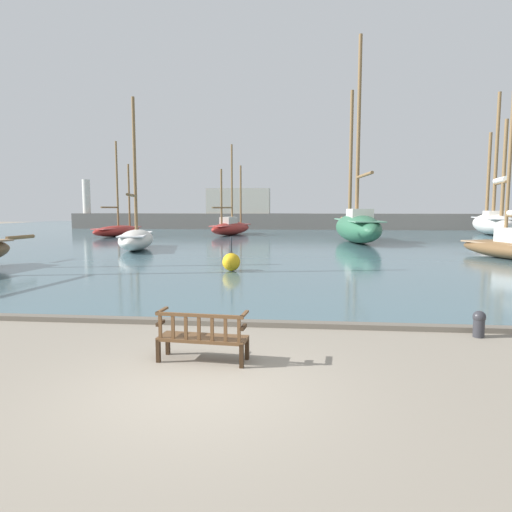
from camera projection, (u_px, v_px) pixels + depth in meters
name	position (u px, v px, depth m)	size (l,w,h in m)	color
ground_plane	(196.00, 390.00, 6.95)	(160.00, 160.00, 0.00)	gray
harbor_water	(287.00, 233.00, 50.48)	(100.00, 80.00, 0.08)	#476670
quay_edge_kerb	(234.00, 323.00, 10.75)	(40.00, 0.30, 0.12)	#675F54
park_bench	(202.00, 336.00, 8.17)	(1.64, 0.66, 0.92)	#322113
sailboat_mid_starboard	(357.00, 225.00, 35.65)	(3.66, 13.26, 15.76)	#2D6647
sailboat_distant_harbor	(136.00, 238.00, 29.40)	(3.63, 7.43, 9.64)	silver
sailboat_nearest_port	(231.00, 227.00, 45.53)	(4.00, 8.02, 8.92)	maroon
sailboat_centre_channel	(508.00, 246.00, 24.20)	(3.74, 6.90, 8.73)	brown
sailboat_nearest_starboard	(118.00, 229.00, 43.29)	(3.27, 7.29, 8.89)	maroon
sailboat_far_starboard	(494.00, 221.00, 45.93)	(5.30, 11.88, 14.09)	silver
mooring_bollard	(479.00, 323.00, 9.75)	(0.27, 0.27, 0.57)	#2D2D33
channel_buoy	(231.00, 262.00, 19.44)	(0.77, 0.77, 1.47)	gold
far_breakwater	(279.00, 218.00, 57.91)	(56.71, 2.40, 6.49)	#66605B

